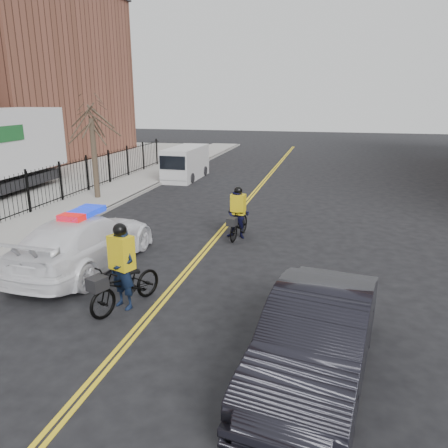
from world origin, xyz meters
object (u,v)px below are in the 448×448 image
dark_sedan (316,338)px  cyclist_far (238,218)px  cargo_van (185,164)px  police_cruiser (85,241)px  cyclist_near (123,279)px

dark_sedan → cyclist_far: (-3.22, 8.07, -0.07)m
cargo_van → police_cruiser: bearing=-82.6°
police_cruiser → dark_sedan: size_ratio=1.14×
cyclist_far → police_cruiser: bearing=-128.0°
dark_sedan → cyclist_far: bearing=120.3°
police_cruiser → dark_sedan: (7.20, -4.04, 0.00)m
dark_sedan → cargo_van: bearing=123.8°
dark_sedan → cyclist_far: cyclist_far is taller
cargo_van → dark_sedan: bearing=-64.6°
police_cruiser → cargo_van: (-1.96, 15.39, 0.15)m
cargo_van → cyclist_near: (4.33, -17.60, -0.23)m
police_cruiser → cargo_van: size_ratio=1.20×
police_cruiser → cargo_van: 15.52m
police_cruiser → cyclist_far: 5.67m
cyclist_near → cyclist_far: (1.62, 6.25, 0.01)m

